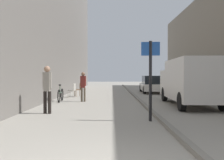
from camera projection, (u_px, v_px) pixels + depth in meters
ground_plane at (111, 99)px, 15.03m from camera, size 80.00×80.00×0.00m
kerb_strip at (136, 98)px, 15.03m from camera, size 0.16×40.00×0.12m
pedestrian_main_foreground at (82, 85)px, 13.36m from camera, size 0.33×0.22×1.67m
pedestrian_mid_block at (46, 86)px, 9.20m from camera, size 0.37×0.24×1.85m
delivery_van at (189, 81)px, 11.66m from camera, size 2.10×5.48×2.25m
parked_car at (151, 84)px, 20.31m from camera, size 1.92×4.24×1.45m
street_sign_post at (150, 74)px, 7.70m from camera, size 0.60×0.10×2.60m
bicycle_leaning at (60, 95)px, 13.38m from camera, size 0.15×1.77×0.98m
cafe_chair_near_window at (72, 89)px, 16.03m from camera, size 0.52×0.52×0.94m
cafe_chair_by_doorway at (78, 89)px, 16.83m from camera, size 0.58×0.58×0.94m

